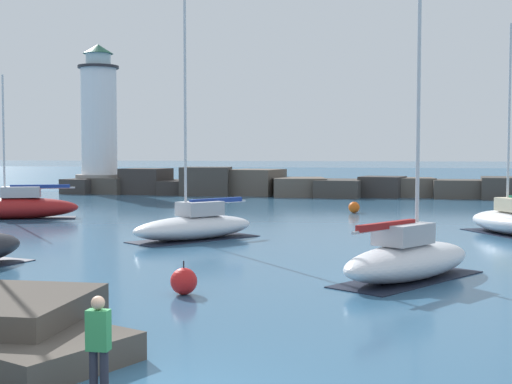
% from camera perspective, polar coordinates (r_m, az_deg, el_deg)
% --- Properties ---
extents(open_sea_beyond, '(400.00, 116.00, 0.01)m').
position_cam_1_polar(open_sea_beyond, '(124.38, 8.77, 1.35)').
color(open_sea_beyond, '#235175').
rests_on(open_sea_beyond, ground).
extents(breakwater_jetty, '(54.57, 7.28, 2.60)m').
position_cam_1_polar(breakwater_jetty, '(64.30, 7.16, 0.50)').
color(breakwater_jetty, '#383330').
rests_on(breakwater_jetty, ground).
extents(lighthouse, '(4.59, 4.59, 14.33)m').
position_cam_1_polar(lighthouse, '(70.86, -12.44, 4.98)').
color(lighthouse, gray).
rests_on(lighthouse, ground).
extents(foreground_rocks, '(17.61, 8.77, 1.23)m').
position_cam_1_polar(foreground_rocks, '(13.33, -11.31, -12.02)').
color(foreground_rocks, '#383330').
rests_on(foreground_rocks, ground).
extents(sailboat_moored_0, '(5.72, 6.45, 10.80)m').
position_cam_1_polar(sailboat_moored_0, '(32.57, -4.90, -2.65)').
color(sailboat_moored_0, white).
rests_on(sailboat_moored_0, ground).
extents(sailboat_moored_4, '(7.60, 4.72, 8.51)m').
position_cam_1_polar(sailboat_moored_4, '(44.66, -18.69, -1.12)').
color(sailboat_moored_4, maroon).
rests_on(sailboat_moored_4, ground).
extents(sailboat_moored_5, '(5.15, 6.23, 10.20)m').
position_cam_1_polar(sailboat_moored_5, '(22.74, 12.07, -5.18)').
color(sailboat_moored_5, white).
rests_on(sailboat_moored_5, ground).
extents(mooring_buoy_orange_near, '(0.75, 0.75, 0.95)m').
position_cam_1_polar(mooring_buoy_orange_near, '(20.09, -5.80, -7.12)').
color(mooring_buoy_orange_near, red).
rests_on(mooring_buoy_orange_near, ground).
extents(mooring_buoy_far_side, '(0.73, 0.73, 0.93)m').
position_cam_1_polar(mooring_buoy_far_side, '(46.89, 7.85, -1.22)').
color(mooring_buoy_far_side, '#EA5914').
rests_on(mooring_buoy_far_side, ground).
extents(person_on_rocks, '(0.36, 0.22, 1.70)m').
position_cam_1_polar(person_on_rocks, '(11.83, -12.49, -11.67)').
color(person_on_rocks, '#282833').
rests_on(person_on_rocks, ground).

